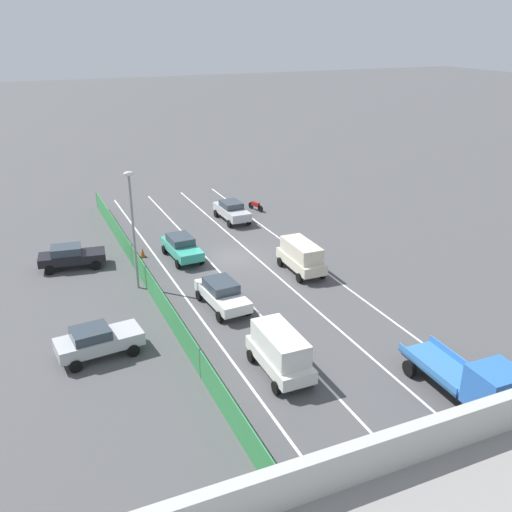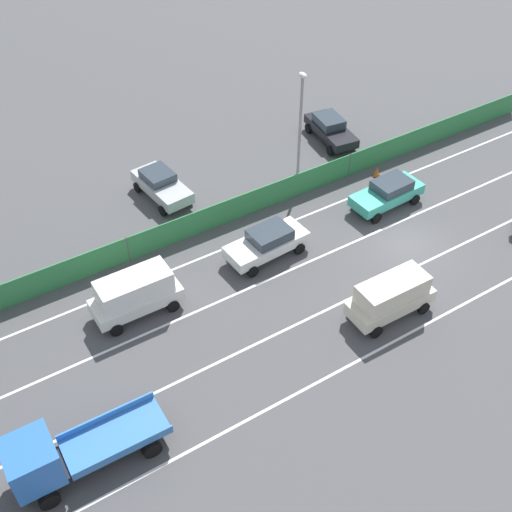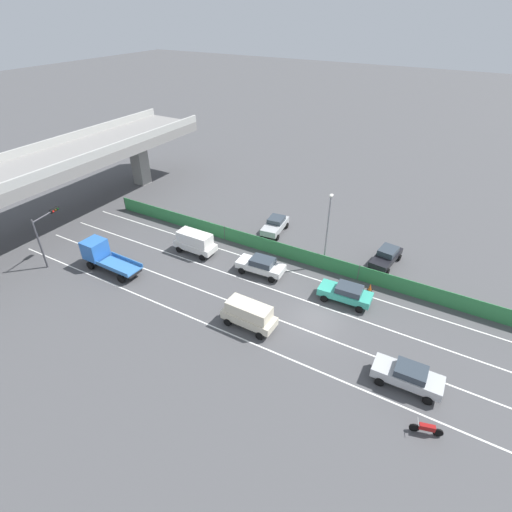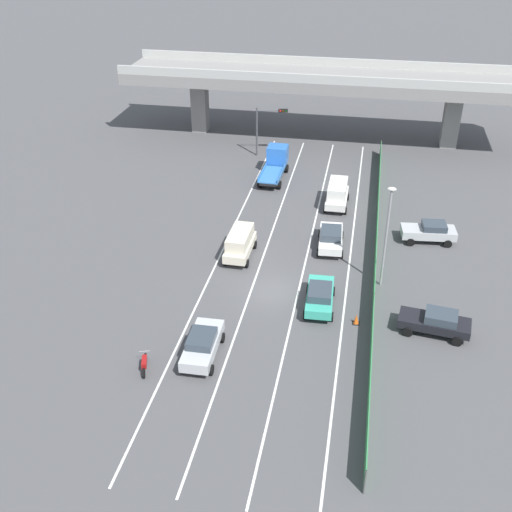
# 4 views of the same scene
# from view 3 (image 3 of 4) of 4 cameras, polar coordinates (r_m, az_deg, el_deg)

# --- Properties ---
(ground_plane) EXTENTS (300.00, 300.00, 0.00)m
(ground_plane) POSITION_cam_3_polar(r_m,az_deg,el_deg) (32.98, 8.67, -8.91)
(ground_plane) COLOR #4C4C4F
(lane_line_left_edge) EXTENTS (0.14, 48.24, 0.01)m
(lane_line_left_edge) POSITION_cam_3_polar(r_m,az_deg,el_deg) (31.82, -5.26, -10.49)
(lane_line_left_edge) COLOR silver
(lane_line_left_edge) RESTS_ON ground
(lane_line_mid_left) EXTENTS (0.14, 48.24, 0.01)m
(lane_line_mid_left) POSITION_cam_3_polar(r_m,az_deg,el_deg) (33.85, -2.08, -7.17)
(lane_line_mid_left) COLOR silver
(lane_line_mid_left) RESTS_ON ground
(lane_line_mid_right) EXTENTS (0.14, 48.24, 0.01)m
(lane_line_mid_right) POSITION_cam_3_polar(r_m,az_deg,el_deg) (36.07, 0.69, -4.22)
(lane_line_mid_right) COLOR silver
(lane_line_mid_right) RESTS_ON ground
(lane_line_right_edge) EXTENTS (0.14, 48.24, 0.01)m
(lane_line_right_edge) POSITION_cam_3_polar(r_m,az_deg,el_deg) (38.45, 3.11, -1.61)
(lane_line_right_edge) COLOR silver
(lane_line_right_edge) RESTS_ON ground
(elevated_overpass) EXTENTS (44.19, 8.17, 8.14)m
(elevated_overpass) POSITION_cam_3_polar(r_m,az_deg,el_deg) (48.89, -28.66, 10.66)
(elevated_overpass) COLOR gray
(elevated_overpass) RESTS_ON ground
(green_fence) EXTENTS (0.10, 44.34, 1.56)m
(green_fence) POSITION_cam_3_polar(r_m,az_deg,el_deg) (39.44, 4.40, 0.67)
(green_fence) COLOR #338447
(green_fence) RESTS_ON ground
(car_sedan_white) EXTENTS (2.23, 4.64, 1.66)m
(car_sedan_white) POSITION_cam_3_polar(r_m,az_deg,el_deg) (37.07, 0.73, -1.32)
(car_sedan_white) COLOR white
(car_sedan_white) RESTS_ON ground
(car_sedan_silver) EXTENTS (2.05, 4.55, 1.66)m
(car_sedan_silver) POSITION_cam_3_polar(r_m,az_deg,el_deg) (29.17, 21.06, -15.79)
(car_sedan_silver) COLOR #B7BABC
(car_sedan_silver) RESTS_ON ground
(car_van_cream) EXTENTS (1.99, 4.36, 2.14)m
(car_van_cream) POSITION_cam_3_polar(r_m,az_deg,el_deg) (31.21, -1.02, -8.35)
(car_van_cream) COLOR beige
(car_van_cream) RESTS_ON ground
(car_van_white) EXTENTS (2.02, 4.35, 2.25)m
(car_van_white) POSITION_cam_3_polar(r_m,az_deg,el_deg) (40.47, -8.79, 2.08)
(car_van_white) COLOR silver
(car_van_white) RESTS_ON ground
(car_taxi_teal) EXTENTS (2.14, 4.55, 1.65)m
(car_taxi_teal) POSITION_cam_3_polar(r_m,az_deg,el_deg) (34.57, 12.87, -5.20)
(car_taxi_teal) COLOR teal
(car_taxi_teal) RESTS_ON ground
(flatbed_truck_blue) EXTENTS (2.31, 6.17, 2.65)m
(flatbed_truck_blue) POSITION_cam_3_polar(r_m,az_deg,el_deg) (40.47, -21.26, 0.13)
(flatbed_truck_blue) COLOR black
(flatbed_truck_blue) RESTS_ON ground
(motorcycle) EXTENTS (0.76, 1.90, 0.93)m
(motorcycle) POSITION_cam_3_polar(r_m,az_deg,el_deg) (27.56, 23.39, -21.87)
(motorcycle) COLOR black
(motorcycle) RESTS_ON ground
(parked_sedan_dark) EXTENTS (4.64, 2.43, 1.61)m
(parked_sedan_dark) POSITION_cam_3_polar(r_m,az_deg,el_deg) (40.46, 18.30, 0.00)
(parked_sedan_dark) COLOR black
(parked_sedan_dark) RESTS_ON ground
(parked_wagon_silver) EXTENTS (4.43, 2.36, 1.65)m
(parked_wagon_silver) POSITION_cam_3_polar(r_m,az_deg,el_deg) (43.88, 2.78, 4.53)
(parked_wagon_silver) COLOR #B2B5B7
(parked_wagon_silver) RESTS_ON ground
(traffic_light) EXTENTS (3.26, 0.84, 5.18)m
(traffic_light) POSITION_cam_3_polar(r_m,az_deg,el_deg) (42.35, -28.08, 3.53)
(traffic_light) COLOR #47474C
(traffic_light) RESTS_ON ground
(street_lamp) EXTENTS (0.60, 0.36, 7.64)m
(street_lamp) POSITION_cam_3_polar(r_m,az_deg,el_deg) (36.69, 10.33, 4.44)
(street_lamp) COLOR gray
(street_lamp) RESTS_ON ground
(traffic_cone) EXTENTS (0.47, 0.47, 0.72)m
(traffic_cone) POSITION_cam_3_polar(r_m,az_deg,el_deg) (36.69, 16.13, -4.37)
(traffic_cone) COLOR orange
(traffic_cone) RESTS_ON ground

